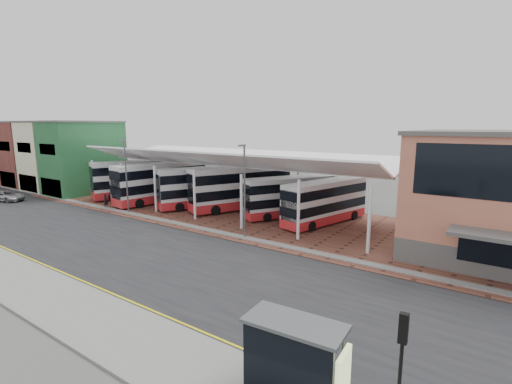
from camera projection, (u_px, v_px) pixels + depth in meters
ground at (174, 254)px, 28.05m from camera, size 140.00×140.00×0.00m
road at (164, 258)px, 27.24m from camera, size 120.00×14.00×0.02m
forecourt at (284, 222)px, 37.43m from camera, size 72.00×16.00×0.06m
sidewalk at (54, 298)px, 20.76m from camera, size 120.00×4.00×0.14m
north_kerb at (226, 234)px, 33.05m from camera, size 120.00×0.80×0.14m
yellow_line_near at (88, 287)px, 22.38m from camera, size 120.00×0.12×0.01m
yellow_line_far at (92, 285)px, 22.63m from camera, size 120.00×0.12×0.01m
canopy at (228, 160)px, 41.64m from camera, size 37.00×11.63×7.07m
shop_green at (84, 157)px, 52.83m from camera, size 6.40×10.20×10.22m
shop_cream at (60, 155)px, 56.47m from camera, size 6.40×10.20×10.22m
shop_brick at (39, 153)px, 60.12m from camera, size 6.40×10.20×10.22m
shop_ochre at (20, 152)px, 63.76m from camera, size 6.40×10.20×10.22m
lamp_west at (126, 174)px, 40.19m from camera, size 0.16×0.90×8.07m
lamp_east at (244, 189)px, 31.22m from camera, size 0.16×0.90×8.07m
bus_0 at (139, 179)px, 49.88m from camera, size 7.22×12.00×4.90m
bus_1 at (161, 183)px, 46.56m from camera, size 4.74×12.27×4.94m
bus_2 at (205, 187)px, 44.02m from camera, size 7.28×11.32×4.66m
bus_3 at (240, 188)px, 42.55m from camera, size 7.50×11.98×4.92m
bus_4 at (289, 197)px, 39.24m from camera, size 7.14×10.02×4.21m
bus_5 at (325, 202)px, 36.47m from camera, size 4.91×10.50×4.22m
silver_car at (6, 196)px, 47.50m from camera, size 5.22×3.58×1.33m
pedestrian at (106, 201)px, 43.47m from camera, size 0.47×0.64×1.62m
suitcase at (118, 206)px, 43.00m from camera, size 0.38×0.27×0.66m
bus_shelter at (299, 358)px, 12.48m from camera, size 3.68×1.87×2.87m
traffic_signal_west at (401, 354)px, 11.20m from camera, size 0.28×0.22×4.02m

